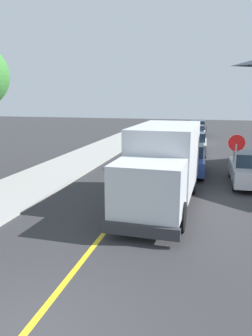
% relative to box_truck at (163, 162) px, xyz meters
% --- Properties ---
extents(centre_line_yellow, '(0.16, 56.00, 0.01)m').
position_rel_box_truck_xyz_m(centre_line_yellow, '(-1.40, 1.59, -1.76)').
color(centre_line_yellow, gold).
rests_on(centre_line_yellow, ground).
extents(box_truck, '(2.59, 7.24, 3.20)m').
position_rel_box_truck_xyz_m(box_truck, '(0.00, 0.00, 0.00)').
color(box_truck, silver).
rests_on(box_truck, ground).
extents(parked_car_near, '(1.91, 4.44, 1.67)m').
position_rel_box_truck_xyz_m(parked_car_near, '(0.65, 5.93, -0.97)').
color(parked_car_near, '#2D4793').
rests_on(parked_car_near, ground).
extents(parked_car_mid, '(1.88, 4.43, 1.67)m').
position_rel_box_truck_xyz_m(parked_car_mid, '(0.64, 12.41, -0.97)').
color(parked_car_mid, '#B7B7BC').
rests_on(parked_car_mid, ground).
extents(parked_car_far, '(1.85, 4.42, 1.67)m').
position_rel_box_truck_xyz_m(parked_car_far, '(0.39, 18.98, -0.97)').
color(parked_car_far, silver).
rests_on(parked_car_far, ground).
extents(parked_car_furthest, '(1.96, 4.46, 1.67)m').
position_rel_box_truck_xyz_m(parked_car_furthest, '(0.36, 25.12, -0.97)').
color(parked_car_furthest, black).
rests_on(parked_car_furthest, ground).
extents(parked_van_across, '(1.86, 4.43, 1.67)m').
position_rel_box_truck_xyz_m(parked_van_across, '(3.80, 4.20, -0.97)').
color(parked_van_across, '#B7B7BC').
rests_on(parked_van_across, ground).
extents(stop_sign, '(0.80, 0.10, 2.65)m').
position_rel_box_truck_xyz_m(stop_sign, '(2.97, 2.96, 0.09)').
color(stop_sign, gray).
rests_on(stop_sign, ground).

